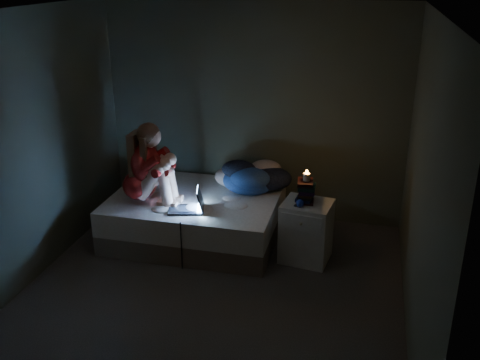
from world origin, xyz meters
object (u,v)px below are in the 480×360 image
(bed, at_px, (196,217))
(laptop, at_px, (185,199))
(nightstand, at_px, (306,231))
(woman, at_px, (138,162))
(candle, at_px, (307,176))
(phone, at_px, (301,205))

(bed, relative_size, laptop, 4.96)
(laptop, bearing_deg, nightstand, -6.76)
(woman, relative_size, candle, 11.34)
(nightstand, height_order, candle, candle)
(laptop, xyz_separation_m, phone, (1.21, 0.11, 0.02))
(bed, xyz_separation_m, candle, (1.27, -0.19, 0.69))
(laptop, xyz_separation_m, candle, (1.24, 0.20, 0.30))
(bed, xyz_separation_m, laptop, (0.02, -0.39, 0.39))
(bed, distance_m, candle, 1.45)
(laptop, relative_size, candle, 4.68)
(bed, bearing_deg, phone, -12.80)
(laptop, height_order, nightstand, laptop)
(woman, distance_m, nightstand, 1.95)
(laptop, relative_size, phone, 2.68)
(nightstand, height_order, phone, phone)
(nightstand, distance_m, candle, 0.62)
(bed, xyz_separation_m, phone, (1.23, -0.28, 0.41))
(woman, height_order, laptop, woman)
(candle, height_order, phone, candle)
(candle, relative_size, phone, 0.57)
(phone, bearing_deg, laptop, -165.97)
(nightstand, bearing_deg, bed, 179.08)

